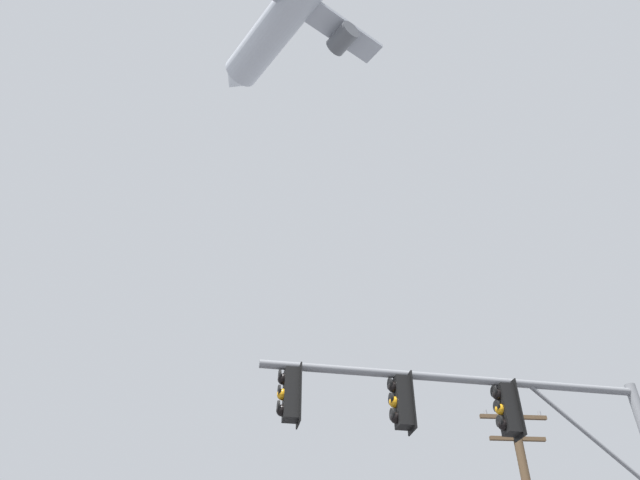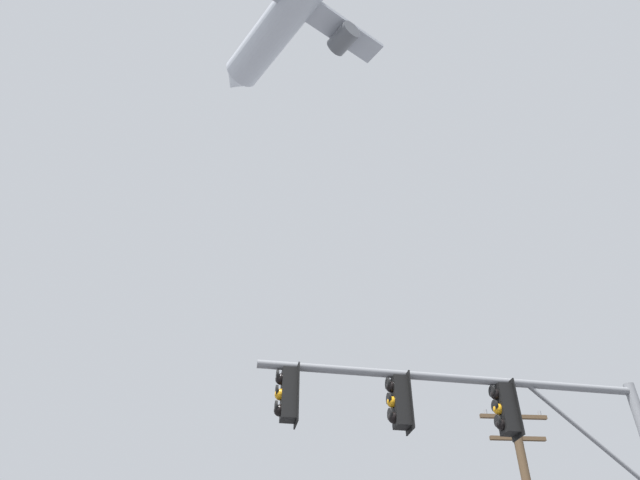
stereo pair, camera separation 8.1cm
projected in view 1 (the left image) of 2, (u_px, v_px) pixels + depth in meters
signal_pole_near at (503, 445)px, 10.14m from camera, size 7.32×1.01×6.09m
airplane at (295, 4)px, 56.63m from camera, size 17.87×23.15×6.97m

